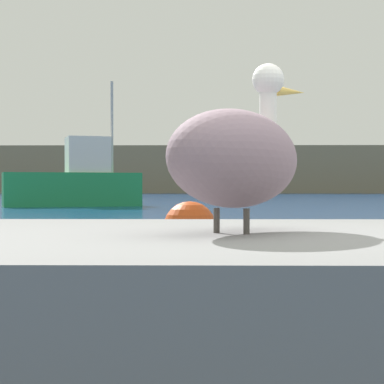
% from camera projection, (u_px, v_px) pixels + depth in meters
% --- Properties ---
extents(hillside_backdrop, '(140.00, 17.08, 5.43)m').
position_uv_depth(hillside_backdrop, '(210.00, 171.00, 86.02)').
color(hillside_backdrop, '#7F755B').
rests_on(hillside_backdrop, ground).
extents(pier_dock, '(3.34, 2.69, 0.68)m').
position_uv_depth(pier_dock, '(236.00, 304.00, 3.30)').
color(pier_dock, gray).
rests_on(pier_dock, ground).
extents(pelican, '(0.91, 1.30, 0.86)m').
position_uv_depth(pelican, '(238.00, 156.00, 3.31)').
color(pelican, gray).
rests_on(pelican, pier_dock).
extents(fishing_boat_green, '(6.05, 3.51, 5.47)m').
position_uv_depth(fishing_boat_green, '(76.00, 182.00, 29.80)').
color(fishing_boat_green, '#1E8C4C').
rests_on(fishing_boat_green, ground).
extents(mooring_buoy, '(0.70, 0.70, 0.70)m').
position_uv_depth(mooring_buoy, '(190.00, 228.00, 9.07)').
color(mooring_buoy, '#E54C19').
rests_on(mooring_buoy, ground).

